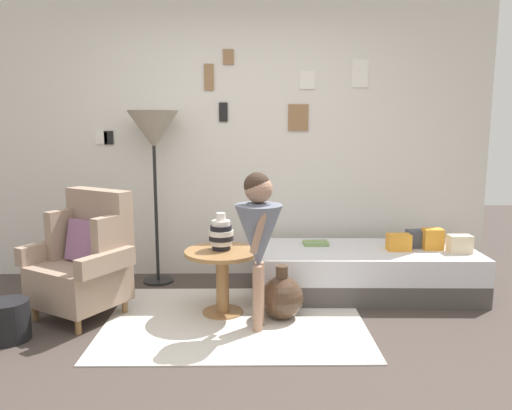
{
  "coord_description": "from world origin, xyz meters",
  "views": [
    {
      "loc": [
        0.11,
        -2.86,
        1.48
      ],
      "look_at": [
        0.15,
        0.95,
        0.85
      ],
      "focal_mm": 34.73,
      "sensor_mm": 36.0,
      "label": 1
    }
  ],
  "objects_px": {
    "vase_striped": "(221,234)",
    "demijohn_near": "(282,297)",
    "floor_lamp": "(153,134)",
    "side_table": "(222,268)",
    "daybed": "(364,271)",
    "book_on_daybed": "(316,243)",
    "armchair": "(85,260)",
    "person_child": "(258,230)",
    "magazine_basket": "(9,321)"
  },
  "relations": [
    {
      "from": "vase_striped",
      "to": "demijohn_near",
      "type": "bearing_deg",
      "value": -15.48
    },
    {
      "from": "vase_striped",
      "to": "floor_lamp",
      "type": "height_order",
      "value": "floor_lamp"
    },
    {
      "from": "side_table",
      "to": "daybed",
      "type": "bearing_deg",
      "value": 21.07
    },
    {
      "from": "vase_striped",
      "to": "book_on_daybed",
      "type": "distance_m",
      "value": 1.03
    },
    {
      "from": "armchair",
      "to": "person_child",
      "type": "relative_size",
      "value": 0.85
    },
    {
      "from": "daybed",
      "to": "demijohn_near",
      "type": "bearing_deg",
      "value": -143.08
    },
    {
      "from": "daybed",
      "to": "person_child",
      "type": "relative_size",
      "value": 1.67
    },
    {
      "from": "demijohn_near",
      "to": "magazine_basket",
      "type": "height_order",
      "value": "demijohn_near"
    },
    {
      "from": "vase_striped",
      "to": "person_child",
      "type": "bearing_deg",
      "value": -49.17
    },
    {
      "from": "demijohn_near",
      "to": "book_on_daybed",
      "type": "bearing_deg",
      "value": 64.19
    },
    {
      "from": "vase_striped",
      "to": "book_on_daybed",
      "type": "relative_size",
      "value": 1.31
    },
    {
      "from": "side_table",
      "to": "book_on_daybed",
      "type": "xyz_separation_m",
      "value": [
        0.8,
        0.62,
        0.04
      ]
    },
    {
      "from": "armchair",
      "to": "daybed",
      "type": "bearing_deg",
      "value": 11.54
    },
    {
      "from": "daybed",
      "to": "magazine_basket",
      "type": "bearing_deg",
      "value": -160.66
    },
    {
      "from": "daybed",
      "to": "book_on_daybed",
      "type": "height_order",
      "value": "book_on_daybed"
    },
    {
      "from": "book_on_daybed",
      "to": "demijohn_near",
      "type": "distance_m",
      "value": 0.84
    },
    {
      "from": "armchair",
      "to": "person_child",
      "type": "height_order",
      "value": "person_child"
    },
    {
      "from": "book_on_daybed",
      "to": "demijohn_near",
      "type": "relative_size",
      "value": 0.53
    },
    {
      "from": "floor_lamp",
      "to": "book_on_daybed",
      "type": "relative_size",
      "value": 7.24
    },
    {
      "from": "demijohn_near",
      "to": "floor_lamp",
      "type": "bearing_deg",
      "value": 140.93
    },
    {
      "from": "floor_lamp",
      "to": "demijohn_near",
      "type": "xyz_separation_m",
      "value": [
        1.11,
        -0.9,
        -1.21
      ]
    },
    {
      "from": "book_on_daybed",
      "to": "side_table",
      "type": "bearing_deg",
      "value": -142.53
    },
    {
      "from": "floor_lamp",
      "to": "book_on_daybed",
      "type": "xyz_separation_m",
      "value": [
        1.46,
        -0.18,
        -0.97
      ]
    },
    {
      "from": "side_table",
      "to": "vase_striped",
      "type": "bearing_deg",
      "value": 107.03
    },
    {
      "from": "daybed",
      "to": "floor_lamp",
      "type": "distance_m",
      "value": 2.24
    },
    {
      "from": "armchair",
      "to": "magazine_basket",
      "type": "distance_m",
      "value": 0.68
    },
    {
      "from": "demijohn_near",
      "to": "person_child",
      "type": "bearing_deg",
      "value": -132.32
    },
    {
      "from": "armchair",
      "to": "magazine_basket",
      "type": "relative_size",
      "value": 3.46
    },
    {
      "from": "armchair",
      "to": "vase_striped",
      "type": "height_order",
      "value": "armchair"
    },
    {
      "from": "armchair",
      "to": "demijohn_near",
      "type": "height_order",
      "value": "armchair"
    },
    {
      "from": "side_table",
      "to": "floor_lamp",
      "type": "height_order",
      "value": "floor_lamp"
    },
    {
      "from": "armchair",
      "to": "floor_lamp",
      "type": "height_order",
      "value": "floor_lamp"
    },
    {
      "from": "armchair",
      "to": "side_table",
      "type": "relative_size",
      "value": 1.66
    },
    {
      "from": "side_table",
      "to": "floor_lamp",
      "type": "distance_m",
      "value": 1.45
    },
    {
      "from": "person_child",
      "to": "book_on_daybed",
      "type": "distance_m",
      "value": 1.11
    },
    {
      "from": "side_table",
      "to": "vase_striped",
      "type": "height_order",
      "value": "vase_striped"
    },
    {
      "from": "side_table",
      "to": "vase_striped",
      "type": "distance_m",
      "value": 0.26
    },
    {
      "from": "floor_lamp",
      "to": "magazine_basket",
      "type": "bearing_deg",
      "value": -122.02
    },
    {
      "from": "armchair",
      "to": "magazine_basket",
      "type": "height_order",
      "value": "armchair"
    },
    {
      "from": "vase_striped",
      "to": "magazine_basket",
      "type": "bearing_deg",
      "value": -161.1
    },
    {
      "from": "person_child",
      "to": "floor_lamp",
      "type": "bearing_deg",
      "value": 130.17
    },
    {
      "from": "daybed",
      "to": "floor_lamp",
      "type": "height_order",
      "value": "floor_lamp"
    },
    {
      "from": "side_table",
      "to": "vase_striped",
      "type": "xyz_separation_m",
      "value": [
        -0.01,
        0.03,
        0.26
      ]
    },
    {
      "from": "daybed",
      "to": "book_on_daybed",
      "type": "distance_m",
      "value": 0.49
    },
    {
      "from": "vase_striped",
      "to": "daybed",
      "type": "bearing_deg",
      "value": 19.86
    },
    {
      "from": "magazine_basket",
      "to": "armchair",
      "type": "bearing_deg",
      "value": 50.46
    },
    {
      "from": "armchair",
      "to": "vase_striped",
      "type": "relative_size",
      "value": 3.36
    },
    {
      "from": "daybed",
      "to": "demijohn_near",
      "type": "relative_size",
      "value": 4.6
    },
    {
      "from": "vase_striped",
      "to": "person_child",
      "type": "height_order",
      "value": "person_child"
    },
    {
      "from": "book_on_daybed",
      "to": "daybed",
      "type": "bearing_deg",
      "value": -19.72
    }
  ]
}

